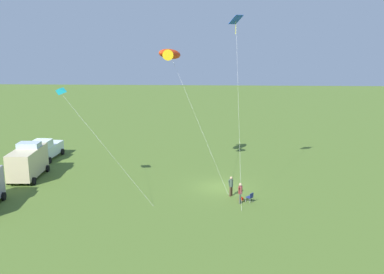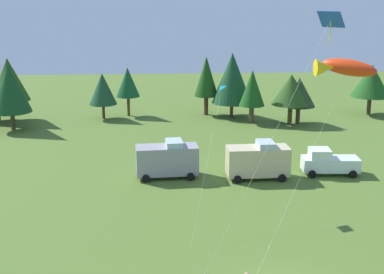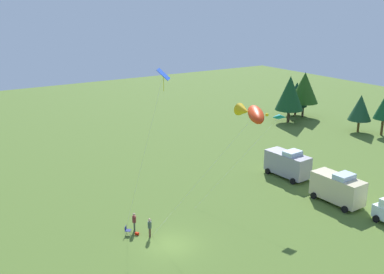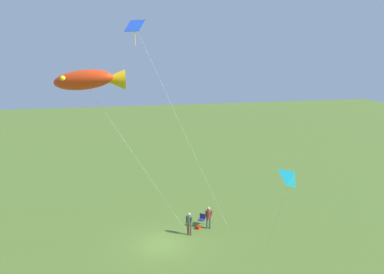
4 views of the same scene
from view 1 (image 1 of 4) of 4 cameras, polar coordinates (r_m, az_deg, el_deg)
name	(u,v)px [view 1 (image 1 of 4)]	position (r m, az deg, el deg)	size (l,w,h in m)	color
ground_plane	(220,187)	(40.91, 3.60, -6.38)	(160.00, 160.00, 0.00)	#4E6A28
person_kite_flyer	(231,185)	(38.54, 4.98, -6.04)	(0.50, 0.51, 1.74)	brown
folding_chair	(250,197)	(37.51, 7.41, -7.53)	(0.68, 0.68, 0.82)	navy
person_spectator	(240,192)	(37.00, 6.14, -6.90)	(0.57, 0.43, 1.74)	#464F3E
backpack_on_grass	(241,199)	(38.05, 6.25, -7.79)	(0.32, 0.22, 0.22)	red
van_camper_beige	(28,161)	(45.70, -20.13, -2.92)	(5.47, 2.74, 3.34)	beige
truck_white_pickup	(46,149)	(51.94, -18.09, -1.50)	(5.12, 2.68, 2.34)	white
kite_large_fish	(170,54)	(42.93, -2.87, 10.45)	(8.41, 6.87, 12.29)	red
kite_delta_teal	(59,91)	(38.86, -16.51, 5.59)	(3.25, 8.65, 9.28)	teal
kite_diamond_blue	(236,25)	(39.72, 5.62, 13.98)	(7.43, 1.34, 15.11)	blue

